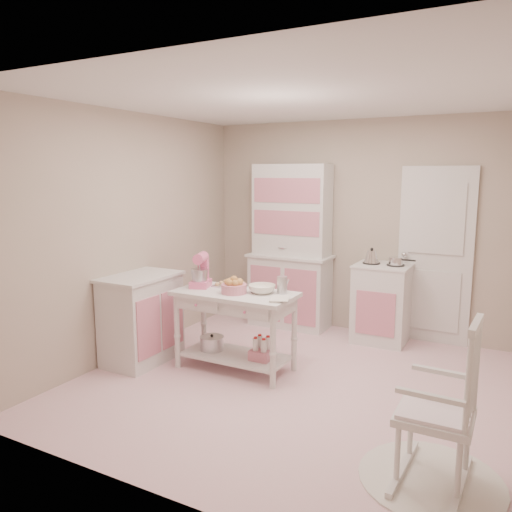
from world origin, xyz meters
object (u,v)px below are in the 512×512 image
Objects in this scene: hutch at (290,246)px; base_cabinet at (142,318)px; stove at (382,303)px; rocking_chair at (436,400)px; work_table at (235,331)px; bread_basket at (234,289)px; stand_mixer at (200,271)px.

base_cabinet is at bearing -114.64° from hutch.
hutch is 2.26× the size of base_cabinet.
rocking_chair reaches higher than stove.
work_table is 4.80× the size of bread_basket.
hutch is 1.61m from stand_mixer.
hutch is 2.13m from base_cabinet.
stove is at bearing -2.39° from hutch.
rocking_chair is (0.98, -2.56, 0.09)m from stove.
hutch is 8.32× the size of bread_basket.
stand_mixer is at bearing -134.32° from stove.
hutch reaches higher than stove.
bread_basket reaches higher than work_table.
rocking_chair is 2.30m from work_table.
hutch reaches higher than bread_basket.
work_table is (0.12, -1.60, -0.64)m from hutch.
base_cabinet is (-0.86, -1.86, -0.58)m from hutch.
stove is 2.71× the size of stand_mixer.
stand_mixer reaches higher than bread_basket.
stove is 1.00× the size of base_cabinet.
hutch is at bearing 177.61° from stove.
stand_mixer is (-1.50, -1.53, 0.51)m from stove.
work_table is (-2.06, 1.01, -0.15)m from rocking_chair.
hutch is 3.44m from rocking_chair.
work_table is at bearing 156.23° from rocking_chair.
rocking_chair is at bearing -25.27° from bread_basket.
stove is at bearing 27.57° from stand_mixer.
hutch is at bearing 94.40° from work_table.
stove is 2.75m from rocking_chair.
stand_mixer is 0.46m from bread_basket.
base_cabinet is at bearing -165.01° from work_table.
stove is 1.89m from work_table.
bread_basket is at bearing 157.15° from rocking_chair.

